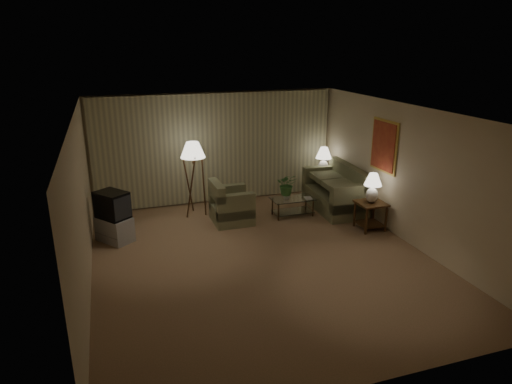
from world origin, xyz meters
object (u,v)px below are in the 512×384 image
vase (287,196)px  table_lamp_near (373,185)px  armchair (232,206)px  table_lamp_far (324,158)px  floor_lamp (194,177)px  side_table_far (323,182)px  crt_tv (112,205)px  ottoman (232,211)px  sofa (334,192)px  tv_cabinet (115,229)px  side_table_near (371,211)px  coffee_table (293,204)px

vase → table_lamp_near: bearing=-41.5°
armchair → table_lamp_near: size_ratio=1.39×
table_lamp_far → floor_lamp: (-3.38, -0.28, -0.12)m
table_lamp_near → table_lamp_far: (0.00, 2.29, 0.04)m
side_table_far → crt_tv: bearing=-166.8°
side_table_far → ottoman: side_table_far is taller
table_lamp_near → ottoman: bearing=151.2°
armchair → vase: bearing=-93.3°
vase → armchair: bearing=176.8°
armchair → floor_lamp: bearing=44.5°
sofa → tv_cabinet: bearing=-84.1°
tv_cabinet → ottoman: 2.57m
side_table_near → table_lamp_near: size_ratio=0.94×
side_table_near → tv_cabinet: (-5.20, 1.07, -0.17)m
armchair → tv_cabinet: 2.52m
crt_tv → floor_lamp: floor_lamp is taller
table_lamp_far → crt_tv: size_ratio=0.91×
sofa → crt_tv: bearing=-84.1°
sofa → side_table_far: size_ratio=3.26×
coffee_table → table_lamp_near: bearing=-44.7°
crt_tv → vase: size_ratio=4.81×
armchair → table_lamp_near: 3.06m
table_lamp_near → vase: (-1.41, 1.25, -0.48)m
tv_cabinet → floor_lamp: floor_lamp is taller
side_table_far → table_lamp_near: table_lamp_near is taller
side_table_near → coffee_table: side_table_near is taller
side_table_far → table_lamp_far: table_lamp_far is taller
side_table_near → coffee_table: 1.78m
table_lamp_near → floor_lamp: size_ratio=0.37×
table_lamp_near → crt_tv: table_lamp_near is taller
crt_tv → table_lamp_near: bearing=41.3°
table_lamp_near → tv_cabinet: size_ratio=0.77×
floor_lamp → side_table_far: bearing=4.7°
coffee_table → floor_lamp: bearing=160.2°
armchair → crt_tv: (-2.50, -0.25, 0.40)m
sofa → ottoman: size_ratio=3.49×
armchair → side_table_near: 3.00m
table_lamp_far → ottoman: table_lamp_far is taller
table_lamp_near → tv_cabinet: table_lamp_near is taller
table_lamp_near → crt_tv: (-5.20, 1.07, -0.21)m
side_table_far → table_lamp_far: bearing=0.0°
coffee_table → crt_tv: bearing=-177.4°
side_table_far → coffee_table: side_table_far is taller
table_lamp_near → vase: bearing=138.5°
floor_lamp → table_lamp_near: bearing=-30.8°
table_lamp_far → tv_cabinet: 5.40m
side_table_near → table_lamp_far: size_ratio=0.86×
table_lamp_far → tv_cabinet: size_ratio=0.84×
table_lamp_far → vase: bearing=-143.6°
table_lamp_far → ottoman: 2.91m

